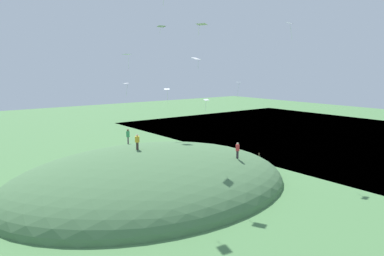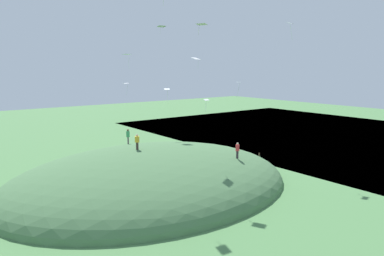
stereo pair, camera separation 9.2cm
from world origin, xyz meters
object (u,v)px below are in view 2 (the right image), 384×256
Objects in this scene: kite_2 at (290,24)px; mooring_post at (259,158)px; person_watching_kites at (128,135)px; kite_1 at (238,84)px; person_on_hilltop at (137,140)px; kite_8 at (161,27)px; person_with_child at (237,148)px; kite_4 at (167,90)px; kite_3 at (196,59)px; kite_7 at (127,55)px; kite_6 at (206,101)px; kite_5 at (126,84)px; kite_0 at (201,24)px.

kite_2 is 1.56× the size of mooring_post.
kite_1 is (-13.99, 3.91, 5.63)m from person_watching_kites.
person_on_hilltop is 22.93m from kite_2.
person_on_hilltop is at bearing 46.37° from kite_8.
kite_4 is at bearing 172.04° from person_with_child.
mooring_post is at bearing 22.42° from person_on_hilltop.
kite_1 is at bearing -157.72° from kite_3.
kite_2 is 14.05m from kite_3.
kite_1 is at bearing -60.09° from kite_2.
person_on_hilltop is 17.58m from kite_7.
kite_1 reaches higher than person_watching_kites.
kite_3 is at bearing 44.99° from kite_6.
kite_5 is at bearing -37.29° from kite_6.
kite_7 is (-0.99, -1.48, 3.89)m from kite_5.
kite_8 is at bearing -54.45° from kite_2.
kite_1 reaches higher than kite_5.
kite_8 reaches higher than mooring_post.
kite_5 is 20.03m from mooring_post.
kite_3 is 12.69m from kite_6.
kite_5 reaches higher than person_watching_kites.
kite_3 is at bearing 87.91° from kite_7.
kite_7 reaches higher than kite_1.
kite_8 reaches higher than person_with_child.
mooring_post is (-2.36, 7.61, -6.84)m from kite_6.
kite_6 is at bearing -135.01° from kite_3.
kite_0 is 13.92m from kite_6.
person_watching_kites is 23.28m from kite_2.
kite_7 is (12.75, -17.29, -3.40)m from kite_2.
kite_2 reaches higher than kite_6.
mooring_post is at bearing -177.71° from kite_0.
person_on_hilltop is 1.18× the size of mooring_post.
kite_5 is (1.25, -14.51, -6.50)m from kite_0.
person_on_hilltop reaches higher than person_with_child.
person_with_child is 0.81× the size of kite_7.
kite_2 is 16.47m from kite_8.
kite_1 reaches higher than kite_6.
kite_2 is 22.18m from kite_5.
person_on_hilltop is at bearing 65.59° from kite_7.
person_watching_kites is 15.65m from kite_8.
kite_4 reaches higher than person_with_child.
kite_0 is at bearing -5.92° from kite_2.
kite_0 reaches higher than kite_3.
kite_3 is at bearing 2.97° from mooring_post.
kite_2 is (-3.07, 5.34, 7.23)m from kite_1.
kite_7 is at bearing -50.76° from kite_8.
kite_5 is at bearing -85.09° from kite_0.
kite_5 is 8.94m from kite_8.
person_on_hilltop is 6.09m from person_watching_kites.
kite_8 is (-1.72, -3.79, 8.17)m from kite_4.
kite_4 is at bearing -3.00° from kite_6.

